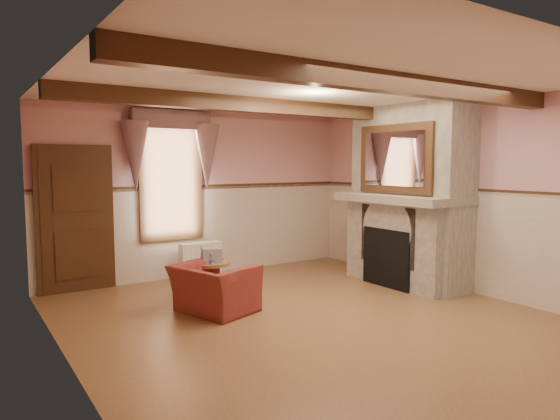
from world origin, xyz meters
TOP-DOWN VIEW (x-y plane):
  - floor at (0.00, 0.00)m, footprint 5.50×6.00m
  - ceiling at (0.00, 0.00)m, footprint 5.50×6.00m
  - wall_back at (0.00, 3.00)m, footprint 5.50×0.02m
  - wall_left at (-2.75, 0.00)m, footprint 0.02×6.00m
  - wall_right at (2.75, 0.00)m, footprint 0.02×6.00m
  - wainscot at (0.00, 0.00)m, footprint 5.50×6.00m
  - chair_rail at (0.00, 0.00)m, footprint 5.50×6.00m
  - firebox at (2.00, 0.60)m, footprint 0.20×0.95m
  - armchair at (-0.86, 0.86)m, footprint 1.10×1.17m
  - side_table at (-0.67, 1.36)m, footprint 0.69×0.69m
  - book_stack at (-0.65, 1.37)m, footprint 0.35×0.39m
  - radiator at (-0.22, 2.70)m, footprint 0.70×0.20m
  - bowl at (2.24, 0.39)m, footprint 0.36×0.36m
  - mantel_clock at (2.24, 1.39)m, footprint 0.14×0.24m
  - oil_lamp at (2.24, 1.21)m, footprint 0.11×0.11m
  - candle_red at (2.24, -0.07)m, footprint 0.06×0.06m
  - jar_yellow at (2.24, 0.27)m, footprint 0.06×0.06m
  - fireplace at (2.42, 0.60)m, footprint 0.85×2.00m
  - mantel at (2.24, 0.60)m, footprint 1.05×2.05m
  - overmantel_mirror at (2.06, 0.60)m, footprint 0.06×1.44m
  - door at (-2.10, 2.94)m, footprint 1.10×0.10m
  - window at (-0.60, 2.97)m, footprint 1.06×0.08m
  - window_drapes at (-0.60, 2.88)m, footprint 1.30×0.14m
  - ceiling_beam_front at (0.00, -1.20)m, footprint 5.50×0.18m
  - ceiling_beam_back at (0.00, 1.20)m, footprint 5.50×0.18m

SIDE VIEW (x-z plane):
  - floor at x=0.00m, z-range -0.01..0.01m
  - side_table at x=-0.67m, z-range 0.00..0.55m
  - radiator at x=-0.22m, z-range 0.00..0.60m
  - armchair at x=-0.86m, z-range 0.00..0.62m
  - firebox at x=2.00m, z-range 0.00..0.90m
  - book_stack at x=-0.65m, z-range 0.55..0.75m
  - wainscot at x=0.00m, z-range 0.00..1.50m
  - door at x=-2.10m, z-range 0.00..2.10m
  - mantel at x=2.24m, z-range 1.30..1.42m
  - wall_back at x=0.00m, z-range 0.00..2.80m
  - wall_left at x=-2.75m, z-range 0.00..2.80m
  - wall_right at x=2.75m, z-range 0.00..2.80m
  - fireplace at x=2.42m, z-range 0.00..2.80m
  - bowl at x=2.24m, z-range 1.42..1.51m
  - jar_yellow at x=2.24m, z-range 1.42..1.54m
  - chair_rail at x=0.00m, z-range 1.46..1.54m
  - candle_red at x=2.24m, z-range 1.42..1.58m
  - mantel_clock at x=2.24m, z-range 1.42..1.62m
  - oil_lamp at x=2.24m, z-range 1.42..1.70m
  - window at x=-0.60m, z-range 0.64..2.66m
  - overmantel_mirror at x=2.06m, z-range 1.45..2.49m
  - window_drapes at x=-0.60m, z-range 1.55..2.95m
  - ceiling_beam_front at x=0.00m, z-range 2.60..2.80m
  - ceiling_beam_back at x=0.00m, z-range 2.60..2.80m
  - ceiling at x=0.00m, z-range 2.79..2.80m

